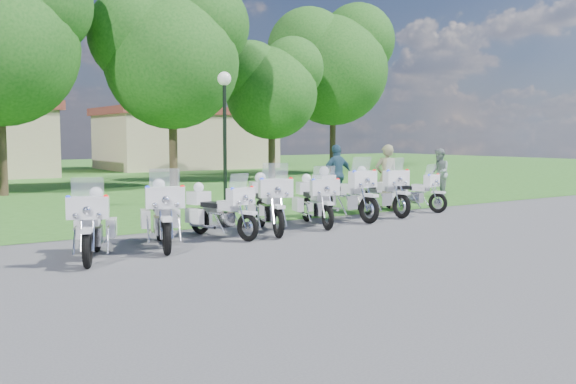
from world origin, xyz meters
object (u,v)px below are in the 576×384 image
motorcycle_6 (378,190)px  motorcycle_0 (93,223)px  bystander_b (439,173)px  bystander_c (337,175)px  motorcycle_4 (315,200)px  motorcycle_1 (162,213)px  motorcycle_3 (268,202)px  motorcycle_7 (411,191)px  motorcycle_5 (342,193)px  motorcycle_2 (219,210)px  lamp_post (225,105)px  bystander_a (386,177)px

motorcycle_6 → motorcycle_0: bearing=16.3°
motorcycle_0 → bystander_b: (14.20, 4.83, 0.24)m
motorcycle_6 → bystander_c: bearing=-100.5°
motorcycle_4 → motorcycle_6: (2.76, 0.75, 0.05)m
motorcycle_1 → bystander_b: size_ratio=1.32×
motorcycle_3 → motorcycle_4: 1.59m
motorcycle_7 → motorcycle_5: bearing=-10.1°
motorcycle_2 → motorcycle_6: size_ratio=0.86×
motorcycle_3 → lamp_post: size_ratio=0.55×
motorcycle_6 → bystander_c: size_ratio=1.26×
motorcycle_1 → motorcycle_5: 5.85m
lamp_post → motorcycle_5: bearing=-79.2°
motorcycle_0 → bystander_a: bearing=-141.2°
motorcycle_2 → lamp_post: (3.25, 5.75, 2.61)m
motorcycle_2 → motorcycle_3: (1.33, 0.11, 0.08)m
motorcycle_1 → motorcycle_3: 2.91m
motorcycle_0 → lamp_post: (6.31, 6.67, 2.57)m
bystander_c → bystander_b: bearing=-177.1°
motorcycle_1 → motorcycle_2: motorcycle_1 is taller
motorcycle_5 → motorcycle_3: bearing=13.7°
motorcycle_4 → motorcycle_7: 4.29m
motorcycle_2 → motorcycle_7: size_ratio=1.03×
motorcycle_5 → motorcycle_7: bearing=-173.8°
motorcycle_2 → motorcycle_7: 7.21m
motorcycle_0 → motorcycle_3: bearing=-144.2°
motorcycle_0 → bystander_a: 10.16m
motorcycle_0 → bystander_c: 10.52m
motorcycle_5 → lamp_post: (-0.93, 4.88, 2.50)m
bystander_b → bystander_c: (-4.82, -0.08, 0.09)m
motorcycle_0 → motorcycle_1: motorcycle_1 is taller
lamp_post → bystander_a: size_ratio=2.18×
lamp_post → bystander_a: (3.45, -3.84, -2.23)m
motorcycle_6 → bystander_b: size_ratio=1.39×
motorcycle_7 → lamp_post: bearing=-67.1°
motorcycle_4 → bystander_a: size_ratio=1.12×
motorcycle_2 → bystander_c: 7.40m
motorcycle_2 → bystander_b: bystander_b is taller
motorcycle_1 → bystander_c: (7.84, 4.29, 0.30)m
motorcycle_5 → bystander_c: (2.14, 2.96, 0.26)m
motorcycle_3 → motorcycle_5: size_ratio=0.93×
bystander_a → motorcycle_0: bearing=37.0°
motorcycle_7 → bystander_b: bearing=-164.6°
motorcycle_7 → bystander_a: (-0.40, 0.64, 0.39)m
bystander_b → bystander_c: size_ratio=0.90×
motorcycle_0 → motorcycle_4: size_ratio=0.98×
motorcycle_0 → motorcycle_1: (1.54, 0.46, 0.04)m
motorcycle_3 → lamp_post: bearing=-90.2°
lamp_post → bystander_c: 4.26m
motorcycle_1 → bystander_b: 13.39m
motorcycle_5 → motorcycle_6: size_ratio=1.03×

